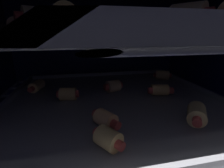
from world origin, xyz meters
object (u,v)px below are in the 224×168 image
object	(u,v)px
pig_in_blanket_upper_6	(40,20)
pig_in_blanket_upper_7	(68,18)
pig_in_blanket_lower_5	(106,119)
pig_in_blanket_upper_2	(162,28)
pig_in_blanket_lower_2	(197,114)
pig_in_blanket_lower_7	(113,86)
pig_in_blanket_lower_3	(108,139)
oven_rack_upper	(114,39)
pig_in_blanket_lower_4	(162,75)
pig_in_blanket_lower_6	(37,86)
baking_tray_lower	(114,100)
pig_in_blanket_upper_1	(120,28)
baking_tray_upper	(114,34)
pig_in_blanket_upper_3	(106,20)
oven_rack_lower	(114,103)
pig_in_blanket_lower_0	(68,94)
pig_in_blanket_upper_11	(28,27)
pig_in_blanket_lower_1	(160,90)
pig_in_blanket_upper_9	(16,25)
pig_in_blanket_upper_5	(187,18)
pig_in_blanket_upper_8	(132,24)
pig_in_blanket_upper_4	(92,24)

from	to	relation	value
pig_in_blanket_upper_6	pig_in_blanket_upper_7	world-z (taller)	pig_in_blanket_upper_6
pig_in_blanket_lower_5	pig_in_blanket_upper_6	world-z (taller)	pig_in_blanket_upper_6
pig_in_blanket_upper_2	pig_in_blanket_upper_6	xyz separation A→B (cm)	(-30.50, -22.55, 0.36)
pig_in_blanket_lower_2	pig_in_blanket_lower_7	world-z (taller)	same
pig_in_blanket_lower_3	oven_rack_upper	bearing A→B (deg)	74.99
pig_in_blanket_lower_4	pig_in_blanket_lower_6	world-z (taller)	pig_in_blanket_lower_4
baking_tray_lower	pig_in_blanket_upper_1	size ratio (longest dim) A/B	8.84
pig_in_blanket_upper_2	pig_in_blanket_lower_4	bearing A→B (deg)	-102.17
baking_tray_upper	pig_in_blanket_upper_2	bearing A→B (deg)	41.41
pig_in_blanket_lower_2	pig_in_blanket_upper_3	size ratio (longest dim) A/B	1.19
oven_rack_lower	pig_in_blanket_lower_0	xyz separation A→B (cm)	(-9.67, 1.29, 2.34)
oven_rack_lower	pig_in_blanket_upper_1	world-z (taller)	pig_in_blanket_upper_1
pig_in_blanket_lower_0	pig_in_blanket_lower_6	xyz separation A→B (cm)	(-7.82, 7.60, -0.16)
pig_in_blanket_lower_6	pig_in_blanket_upper_11	world-z (taller)	pig_in_blanket_upper_11
pig_in_blanket_lower_1	pig_in_blanket_lower_7	size ratio (longest dim) A/B	1.21
pig_in_blanket_lower_5	pig_in_blanket_lower_7	size ratio (longest dim) A/B	1.10
pig_in_blanket_upper_2	pig_in_blanket_upper_7	distance (cm)	37.88
pig_in_blanket_lower_1	pig_in_blanket_lower_6	size ratio (longest dim) A/B	0.92
pig_in_blanket_upper_9	pig_in_blanket_upper_11	distance (cm)	9.68
pig_in_blanket_lower_0	pig_in_blanket_upper_6	distance (cm)	16.04
baking_tray_upper	pig_in_blanket_upper_5	bearing A→B (deg)	-71.43
pig_in_blanket_lower_4	pig_in_blanket_upper_6	xyz separation A→B (cm)	(-29.51, -17.94, 14.02)
baking_tray_upper	pig_in_blanket_upper_8	bearing A→B (deg)	-4.76
oven_rack_lower	pig_in_blanket_lower_3	world-z (taller)	pig_in_blanket_lower_3
pig_in_blanket_lower_2	pig_in_blanket_upper_6	world-z (taller)	pig_in_blanket_upper_6
oven_rack_lower	pig_in_blanket_lower_4	xyz separation A→B (cm)	(17.60, 11.79, 2.34)
pig_in_blanket_upper_1	pig_in_blanket_upper_5	xyz separation A→B (cm)	(0.28, -28.13, 0.30)
pig_in_blanket_lower_0	pig_in_blanket_lower_5	bearing A→B (deg)	-62.29
pig_in_blanket_upper_4	pig_in_blanket_upper_9	xyz separation A→B (cm)	(-14.36, 0.02, -0.29)
pig_in_blanket_lower_2	pig_in_blanket_upper_9	size ratio (longest dim) A/B	1.34
pig_in_blanket_lower_4	pig_in_blanket_lower_6	size ratio (longest dim) A/B	0.84
pig_in_blanket_upper_1	pig_in_blanket_upper_4	size ratio (longest dim) A/B	0.87
baking_tray_lower	pig_in_blanket_lower_2	size ratio (longest dim) A/B	7.55
pig_in_blanket_lower_0	pig_in_blanket_lower_6	distance (cm)	10.91
pig_in_blanket_lower_1	pig_in_blanket_lower_5	bearing A→B (deg)	-144.97
oven_rack_lower	pig_in_blanket_lower_3	distance (cm)	15.75
baking_tray_upper	pig_in_blanket_upper_9	bearing A→B (deg)	167.16
pig_in_blanket_upper_8	oven_rack_lower	bearing A→B (deg)	175.24
pig_in_blanket_upper_3	pig_in_blanket_lower_4	bearing A→B (deg)	45.51
pig_in_blanket_lower_7	pig_in_blanket_upper_6	world-z (taller)	pig_in_blanket_upper_6
pig_in_blanket_upper_9	baking_tray_upper	bearing A→B (deg)	-12.84
pig_in_blanket_lower_6	pig_in_blanket_upper_11	distance (cm)	14.80
pig_in_blanket_lower_5	pig_in_blanket_upper_7	size ratio (longest dim) A/B	1.19
pig_in_blanket_lower_3	pig_in_blanket_lower_0	bearing A→B (deg)	109.02
pig_in_blanket_lower_3	pig_in_blanket_upper_7	distance (cm)	15.24
oven_rack_lower	pig_in_blanket_lower_1	world-z (taller)	pig_in_blanket_lower_1
pig_in_blanket_upper_1	oven_rack_lower	bearing A→B (deg)	-109.07
baking_tray_lower	pig_in_blanket_lower_1	xyz separation A→B (cm)	(10.61, -0.38, 1.50)
pig_in_blanket_upper_4	baking_tray_upper	bearing A→B (deg)	-46.68
pig_in_blanket_lower_7	pig_in_blanket_upper_6	size ratio (longest dim) A/B	0.76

